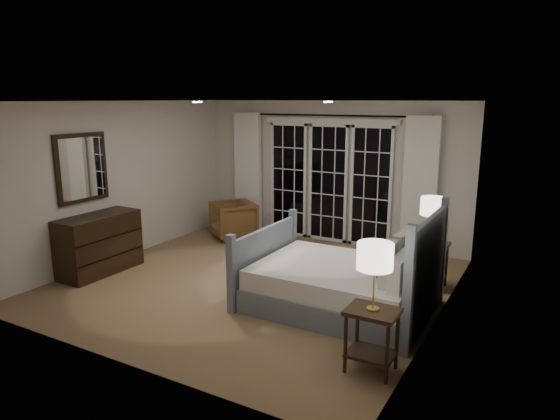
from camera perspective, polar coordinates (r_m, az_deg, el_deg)
The scene contains 20 objects.
floor at distance 7.12m, azimuth -2.86°, elevation -8.24°, with size 5.00×5.00×0.00m, color #89674A.
ceiling at distance 6.65m, azimuth -3.10°, elevation 12.31°, with size 5.00×5.00×0.00m, color white.
wall_left at distance 8.37m, azimuth -17.61°, elevation 3.21°, with size 0.02×5.00×2.50m, color silver.
wall_right at distance 5.86m, azimuth 18.16°, elevation -0.69°, with size 0.02×5.00×2.50m, color silver.
wall_back at distance 8.96m, azimuth 5.64°, elevation 4.34°, with size 5.00×0.02×2.50m, color silver.
wall_front at distance 4.91m, azimuth -18.80°, elevation -3.26°, with size 5.00×0.02×2.50m, color silver.
french_doors at distance 8.95m, azimuth 5.51°, elevation 3.29°, with size 2.50×0.04×2.20m.
curtain_rod at distance 8.78m, azimuth 5.51°, elevation 10.73°, with size 0.03×0.03×3.50m, color black.
curtain_left at distance 9.65m, azimuth -3.68°, elevation 4.37°, with size 0.55×0.10×2.25m, color white.
curtain_right at distance 8.34m, azimuth 15.71°, elevation 2.60°, with size 0.55×0.10×2.25m, color white.
downlight_a at distance 6.80m, azimuth 5.53°, elevation 12.20°, with size 0.12×0.12×0.01m, color white.
downlight_b at distance 6.68m, azimuth -9.44°, elevation 12.08°, with size 0.12×0.12×0.01m, color white.
bed at distance 6.23m, azimuth 7.28°, elevation -8.30°, with size 2.17×1.56×1.26m.
nightstand_left at distance 4.89m, azimuth 10.45°, elevation -13.42°, with size 0.48×0.38×0.62m.
nightstand_right at distance 7.12m, azimuth 16.70°, elevation -5.28°, with size 0.48×0.38×0.63m.
lamp_left at distance 4.62m, azimuth 10.82°, elevation -5.28°, with size 0.33×0.33×0.64m.
lamp_right at distance 6.94m, azimuth 17.07°, elevation 0.38°, with size 0.33×0.33×0.63m.
armchair at distance 9.26m, azimuth -5.37°, elevation -1.13°, with size 0.73×0.75×0.68m, color brown.
dresser at distance 7.84m, azimuth -19.95°, elevation -3.66°, with size 0.52×1.23×0.87m.
mirror at distance 7.80m, azimuth -21.71°, elevation 4.49°, with size 0.05×0.85×1.00m.
Camera 1 is at (3.57, -5.61, 2.54)m, focal length 32.00 mm.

